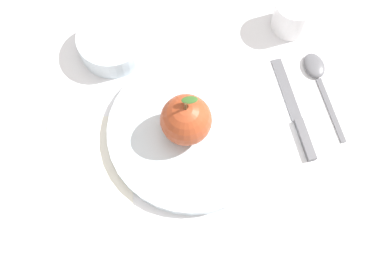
{
  "coord_description": "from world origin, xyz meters",
  "views": [
    {
      "loc": [
        -0.26,
        -0.15,
        0.7
      ],
      "look_at": [
        -0.03,
        0.01,
        0.02
      ],
      "focal_mm": 44.13,
      "sensor_mm": 36.0,
      "label": 1
    }
  ],
  "objects": [
    {
      "name": "ground_plane",
      "position": [
        0.0,
        0.0,
        0.0
      ],
      "size": [
        2.4,
        2.4,
        0.0
      ],
      "primitive_type": "plane",
      "color": "silver"
    },
    {
      "name": "dinner_plate",
      "position": [
        -0.03,
        0.01,
        0.01
      ],
      "size": [
        0.27,
        0.27,
        0.02
      ],
      "color": "silver",
      "rests_on": "ground_plane"
    },
    {
      "name": "apple",
      "position": [
        -0.03,
        0.01,
        0.06
      ],
      "size": [
        0.08,
        0.08,
        0.09
      ],
      "color": "#9E3D1E",
      "rests_on": "dinner_plate"
    },
    {
      "name": "side_bowl",
      "position": [
        0.03,
        0.2,
        0.03
      ],
      "size": [
        0.11,
        0.11,
        0.04
      ],
      "color": "silver",
      "rests_on": "ground_plane"
    },
    {
      "name": "cup",
      "position": [
        0.24,
        -0.02,
        0.03
      ],
      "size": [
        0.07,
        0.07,
        0.06
      ],
      "color": "white",
      "rests_on": "ground_plane"
    },
    {
      "name": "knife",
      "position": [
        0.09,
        -0.12,
        0.0
      ],
      "size": [
        0.14,
        0.15,
        0.01
      ],
      "color": "#59595E",
      "rests_on": "ground_plane"
    },
    {
      "name": "spoon",
      "position": [
        0.18,
        -0.11,
        0.01
      ],
      "size": [
        0.13,
        0.14,
        0.01
      ],
      "color": "#59595E",
      "rests_on": "ground_plane"
    },
    {
      "name": "linen_napkin",
      "position": [
        -0.16,
        0.11,
        0.0
      ],
      "size": [
        0.21,
        0.21,
        0.0
      ],
      "primitive_type": "cube",
      "rotation": [
        0.0,
        0.0,
        5.36
      ],
      "color": "silver",
      "rests_on": "ground_plane"
    }
  ]
}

